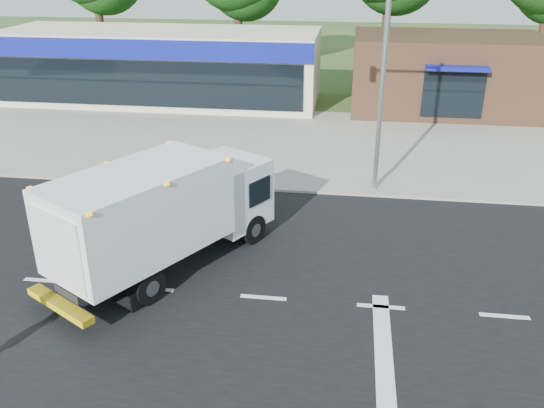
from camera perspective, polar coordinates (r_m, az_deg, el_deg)
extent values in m
plane|color=#385123|center=(15.08, -0.86, -9.30)|extent=(120.00, 120.00, 0.00)
cube|color=black|center=(15.08, -0.86, -9.28)|extent=(60.00, 14.00, 0.02)
cube|color=gray|center=(22.30, 2.32, 2.44)|extent=(60.00, 2.40, 0.12)
cube|color=gray|center=(27.77, 3.53, 6.74)|extent=(60.00, 9.00, 0.02)
cube|color=silver|center=(16.93, -21.54, -7.06)|extent=(1.20, 0.15, 0.01)
cube|color=silver|center=(15.74, -11.84, -8.22)|extent=(1.20, 0.15, 0.01)
cube|color=silver|center=(15.07, -0.86, -9.24)|extent=(1.20, 0.15, 0.01)
cube|color=silver|center=(14.98, 10.73, -9.95)|extent=(1.20, 0.15, 0.01)
cube|color=silver|center=(15.48, 22.05, -10.26)|extent=(1.20, 0.15, 0.01)
cube|color=silver|center=(12.60, 11.21, -17.58)|extent=(0.40, 7.00, 0.01)
cube|color=black|center=(15.90, -12.56, -5.21)|extent=(3.25, 4.60, 0.33)
cube|color=silver|center=(17.60, -4.34, 1.26)|extent=(2.74, 2.69, 2.01)
cube|color=black|center=(18.15, -2.43, 2.69)|extent=(1.64, 1.05, 0.86)
cube|color=white|center=(15.30, -13.00, -0.83)|extent=(4.41, 5.28, 2.25)
cube|color=silver|center=(14.14, -20.51, -4.22)|extent=(1.68, 1.02, 1.82)
cube|color=yellow|center=(14.77, -20.26, -9.36)|extent=(2.15, 1.45, 0.17)
cube|color=orange|center=(14.88, -13.39, 3.00)|extent=(4.34, 5.14, 0.08)
cylinder|color=black|center=(18.63, -6.21, -0.92)|extent=(0.71, 0.94, 0.92)
cylinder|color=black|center=(17.51, -1.94, -2.49)|extent=(0.71, 0.94, 0.92)
cylinder|color=black|center=(16.35, -16.45, -5.64)|extent=(0.71, 0.94, 0.92)
cylinder|color=black|center=(15.00, -12.09, -8.02)|extent=(0.71, 0.94, 0.92)
cube|color=beige|center=(34.80, -10.88, 13.32)|extent=(18.00, 6.00, 4.00)
cube|color=navy|center=(31.73, -12.82, 14.71)|extent=(18.00, 0.30, 1.00)
cube|color=black|center=(32.06, -12.52, 11.54)|extent=(17.00, 0.12, 2.40)
cube|color=#382316|center=(33.42, 16.84, 12.30)|extent=(10.00, 6.00, 4.00)
cube|color=navy|center=(30.24, 17.83, 12.76)|extent=(3.00, 1.20, 0.20)
cube|color=black|center=(30.58, 17.48, 10.22)|extent=(3.00, 0.12, 2.20)
cylinder|color=gray|center=(20.51, 10.88, 11.62)|extent=(0.18, 0.18, 8.00)
cylinder|color=#332114|center=(44.47, -16.73, 17.25)|extent=(0.56, 0.56, 7.35)
cylinder|color=#332114|center=(41.49, -3.36, 17.40)|extent=(0.56, 0.56, 6.86)
cylinder|color=#332114|center=(40.71, 11.27, 17.57)|extent=(0.56, 0.56, 7.84)
cylinder|color=#332114|center=(42.46, 25.31, 15.49)|extent=(0.56, 0.56, 7.00)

